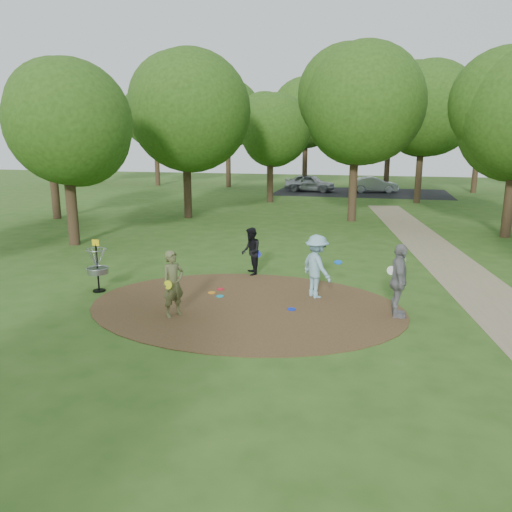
# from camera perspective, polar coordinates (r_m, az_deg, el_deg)

# --- Properties ---
(ground) EXTENTS (100.00, 100.00, 0.00)m
(ground) POSITION_cam_1_polar(r_m,az_deg,el_deg) (13.32, -1.21, -5.77)
(ground) COLOR #2D5119
(ground) RESTS_ON ground
(dirt_clearing) EXTENTS (8.40, 8.40, 0.02)m
(dirt_clearing) POSITION_cam_1_polar(r_m,az_deg,el_deg) (13.32, -1.21, -5.73)
(dirt_clearing) COLOR #47301C
(dirt_clearing) RESTS_ON ground
(footpath) EXTENTS (7.55, 39.89, 0.01)m
(footpath) POSITION_cam_1_polar(r_m,az_deg,el_deg) (15.18, 25.46, -4.67)
(footpath) COLOR #8C7A5B
(footpath) RESTS_ON ground
(parking_lot) EXTENTS (14.00, 8.00, 0.01)m
(parking_lot) POSITION_cam_1_polar(r_m,az_deg,el_deg) (42.42, 11.90, 7.12)
(parking_lot) COLOR black
(parking_lot) RESTS_ON ground
(player_observer_with_disc) EXTENTS (0.67, 0.73, 1.68)m
(player_observer_with_disc) POSITION_cam_1_polar(r_m,az_deg,el_deg) (12.53, -9.44, -3.16)
(player_observer_with_disc) COLOR brown
(player_observer_with_disc) RESTS_ON ground
(player_throwing_with_disc) EXTENTS (1.33, 1.30, 1.78)m
(player_throwing_with_disc) POSITION_cam_1_polar(r_m,az_deg,el_deg) (13.92, 6.94, -1.19)
(player_throwing_with_disc) COLOR #85B5C6
(player_throwing_with_disc) RESTS_ON ground
(player_walking_with_disc) EXTENTS (0.81, 0.91, 1.56)m
(player_walking_with_disc) POSITION_cam_1_polar(r_m,az_deg,el_deg) (16.17, -0.58, 0.53)
(player_walking_with_disc) COLOR black
(player_walking_with_disc) RESTS_ON ground
(player_waiting_with_disc) EXTENTS (0.56, 1.11, 1.86)m
(player_waiting_with_disc) POSITION_cam_1_polar(r_m,az_deg,el_deg) (12.77, 16.00, -2.77)
(player_waiting_with_disc) COLOR gray
(player_waiting_with_disc) RESTS_ON ground
(disc_ground_cyan) EXTENTS (0.22, 0.22, 0.02)m
(disc_ground_cyan) POSITION_cam_1_polar(r_m,az_deg,el_deg) (14.09, -4.14, -4.60)
(disc_ground_cyan) COLOR #169EB6
(disc_ground_cyan) RESTS_ON dirt_clearing
(disc_ground_blue) EXTENTS (0.22, 0.22, 0.02)m
(disc_ground_blue) POSITION_cam_1_polar(r_m,az_deg,el_deg) (13.05, 4.08, -6.08)
(disc_ground_blue) COLOR #0C25D3
(disc_ground_blue) RESTS_ON dirt_clearing
(disc_ground_red) EXTENTS (0.22, 0.22, 0.02)m
(disc_ground_red) POSITION_cam_1_polar(r_m,az_deg,el_deg) (14.73, -4.08, -3.80)
(disc_ground_red) COLOR red
(disc_ground_red) RESTS_ON dirt_clearing
(car_left) EXTENTS (4.40, 2.32, 1.43)m
(car_left) POSITION_cam_1_polar(r_m,az_deg,el_deg) (42.42, 6.20, 8.29)
(car_left) COLOR #A3A5AA
(car_left) RESTS_ON ground
(car_right) EXTENTS (4.08, 2.21, 1.28)m
(car_right) POSITION_cam_1_polar(r_m,az_deg,el_deg) (42.58, 13.30, 7.93)
(car_right) COLOR #9BA0A2
(car_right) RESTS_ON ground
(disc_ground_orange) EXTENTS (0.22, 0.22, 0.02)m
(disc_ground_orange) POSITION_cam_1_polar(r_m,az_deg,el_deg) (14.43, -5.08, -4.19)
(disc_ground_orange) COLOR orange
(disc_ground_orange) RESTS_ON dirt_clearing
(disc_golf_basket) EXTENTS (0.63, 0.63, 1.54)m
(disc_golf_basket) POSITION_cam_1_polar(r_m,az_deg,el_deg) (15.07, -17.71, -0.68)
(disc_golf_basket) COLOR black
(disc_golf_basket) RESTS_ON ground
(tree_ring) EXTENTS (36.64, 45.48, 9.21)m
(tree_ring) POSITION_cam_1_polar(r_m,az_deg,el_deg) (21.68, 12.77, 15.53)
(tree_ring) COLOR #332316
(tree_ring) RESTS_ON ground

